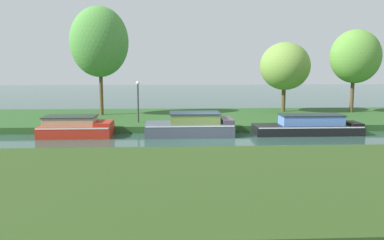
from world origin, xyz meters
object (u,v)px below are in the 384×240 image
black_barge (309,126)px  willow_tree_centre (285,66)px  red_narrowboat (76,127)px  slate_cruiser (191,126)px  willow_tree_right (356,57)px  mooring_post_near (192,120)px  mooring_post_far (335,119)px  willow_tree_left (99,42)px  lamp_post (138,96)px

black_barge → willow_tree_centre: size_ratio=1.16×
red_narrowboat → slate_cruiser: size_ratio=0.80×
willow_tree_centre → willow_tree_right: 5.32m
mooring_post_near → willow_tree_centre: bearing=42.3°
red_narrowboat → black_barge: bearing=0.0°
willow_tree_right → mooring_post_far: 8.25m
red_narrowboat → willow_tree_left: bearing=87.0°
black_barge → slate_cruiser: slate_cruiser is taller
black_barge → lamp_post: (-10.27, 2.67, 1.61)m
willow_tree_right → mooring_post_near: 14.74m
red_narrowboat → willow_tree_centre: size_ratio=0.75×
willow_tree_centre → mooring_post_near: (-7.63, -6.93, -3.25)m
willow_tree_right → lamp_post: size_ratio=2.39×
lamp_post → mooring_post_far: size_ratio=4.31×
mooring_post_near → red_narrowboat: bearing=-170.2°
black_barge → willow_tree_right: 10.29m
red_narrowboat → willow_tree_right: willow_tree_right is taller
black_barge → willow_tree_left: (-13.29, 6.60, 5.23)m
lamp_post → mooring_post_far: 12.49m
willow_tree_centre → black_barge: bearing=-95.3°
slate_cruiser → mooring_post_far: (9.03, 1.17, 0.14)m
mooring_post_near → mooring_post_far: bearing=0.0°
red_narrowboat → lamp_post: bearing=38.4°
black_barge → willow_tree_left: bearing=153.6°
red_narrowboat → willow_tree_right: size_ratio=0.64×
slate_cruiser → willow_tree_right: (12.93, 7.25, 4.13)m
willow_tree_left → lamp_post: (3.02, -3.93, -3.62)m
willow_tree_left → mooring_post_near: bearing=-40.2°
willow_tree_right → lamp_post: willow_tree_right is taller
mooring_post_near → black_barge: bearing=-9.7°
willow_tree_left → lamp_post: size_ratio=2.96×
willow_tree_left → willow_tree_right: bearing=1.9°
willow_tree_right → lamp_post: (-16.23, -4.58, -2.61)m
lamp_post → black_barge: bearing=-14.6°
black_barge → mooring_post_near: bearing=170.3°
slate_cruiser → willow_tree_left: size_ratio=0.65×
willow_tree_centre → mooring_post_far: size_ratio=8.83×
black_barge → lamp_post: bearing=165.4°
red_narrowboat → slate_cruiser: slate_cruiser is taller
willow_tree_left → mooring_post_near: 9.78m
willow_tree_right → slate_cruiser: bearing=-150.7°
lamp_post → mooring_post_near: 3.96m
red_narrowboat → willow_tree_left: size_ratio=0.52×
red_narrowboat → mooring_post_far: bearing=4.3°
willow_tree_centre → mooring_post_near: 10.81m
willow_tree_centre → willow_tree_right: size_ratio=0.86×
mooring_post_far → willow_tree_centre: bearing=100.6°
willow_tree_centre → lamp_post: 12.44m
slate_cruiser → willow_tree_centre: willow_tree_centre is taller
mooring_post_near → slate_cruiser: bearing=-95.1°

